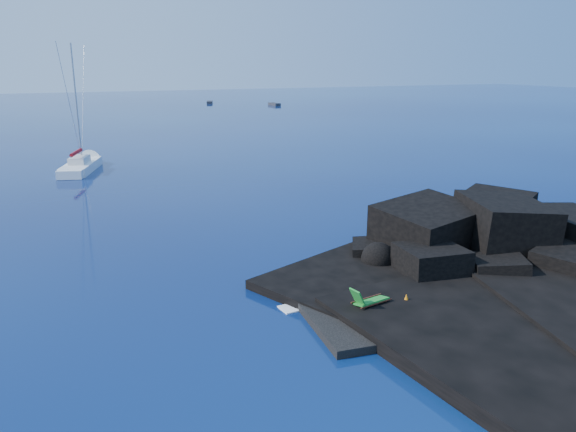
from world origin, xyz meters
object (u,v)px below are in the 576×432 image
at_px(sailboat, 82,171).
at_px(deck_chair, 371,296).
at_px(marker_cone, 406,300).
at_px(sunbather, 360,305).
at_px(distant_boat_a, 210,103).
at_px(distant_boat_b, 274,105).

height_order(sailboat, deck_chair, sailboat).
bearing_deg(sailboat, marker_cone, -57.68).
bearing_deg(sunbather, marker_cone, -17.69).
bearing_deg(marker_cone, distant_boat_a, 77.81).
bearing_deg(distant_boat_b, distant_boat_a, 131.59).
relative_size(marker_cone, distant_boat_b, 0.12).
bearing_deg(distant_boat_b, marker_cone, -111.51).
bearing_deg(marker_cone, sailboat, 104.49).
relative_size(sunbather, distant_boat_b, 0.37).
bearing_deg(sunbather, deck_chair, -30.69).
distance_m(deck_chair, distant_boat_a, 130.39).
bearing_deg(sailboat, distant_boat_b, 72.95).
relative_size(deck_chair, distant_boat_a, 0.40).
relative_size(sailboat, deck_chair, 7.03).
relative_size(sunbather, distant_boat_a, 0.38).
height_order(deck_chair, distant_boat_a, deck_chair).
height_order(sunbather, marker_cone, marker_cone).
distance_m(deck_chair, sunbather, 0.66).
distance_m(marker_cone, distant_boat_a, 130.33).
height_order(sailboat, sunbather, sailboat).
relative_size(sunbather, marker_cone, 3.18).
height_order(deck_chair, sunbather, deck_chair).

